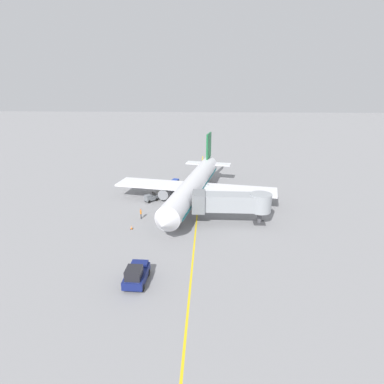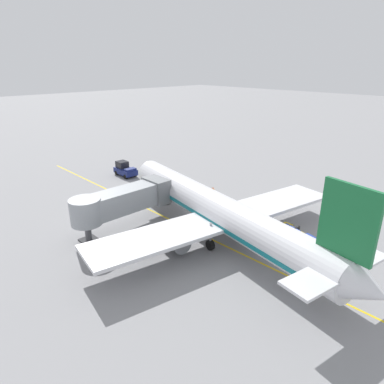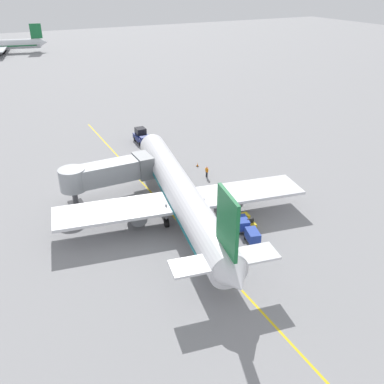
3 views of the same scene
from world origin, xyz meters
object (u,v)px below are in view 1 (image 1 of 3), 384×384
jet_bridge (231,202)px  baggage_cart_front (171,186)px  parked_airliner (194,185)px  baggage_tug_trailing (167,188)px  safety_cone_nose_left (132,227)px  baggage_cart_second_in_train (175,183)px  baggage_tug_lead (151,198)px  pushback_tractor (136,275)px  ground_crew_wing_walker (141,213)px

jet_bridge → baggage_cart_front: (11.17, -15.28, -2.50)m
parked_airliner → baggage_tug_trailing: bearing=-44.6°
parked_airliner → jet_bridge: 11.19m
baggage_tug_trailing → safety_cone_nose_left: size_ratio=4.39×
baggage_cart_front → baggage_cart_second_in_train: same height
parked_airliner → safety_cone_nose_left: bearing=54.6°
parked_airliner → baggage_cart_front: size_ratio=12.50×
jet_bridge → baggage_tug_trailing: 19.40m
baggage_cart_front → baggage_cart_second_in_train: 2.79m
baggage_tug_lead → baggage_tug_trailing: 6.50m
parked_airliner → jet_bridge: bearing=123.9°
parked_airliner → pushback_tractor: bearing=79.0°
parked_airliner → baggage_cart_second_in_train: bearing=-62.8°
ground_crew_wing_walker → baggage_cart_front: bearing=-103.0°
baggage_tug_trailing → safety_cone_nose_left: (3.09, 18.19, -0.42)m
jet_bridge → baggage_tug_trailing: (12.01, -14.99, -2.74)m
pushback_tractor → baggage_tug_trailing: bearing=-88.8°
baggage_tug_lead → safety_cone_nose_left: bearing=86.3°
baggage_cart_second_in_train → ground_crew_wing_walker: 17.56m
jet_bridge → pushback_tractor: jet_bridge is taller
baggage_tug_trailing → baggage_cart_second_in_train: baggage_tug_trailing is taller
jet_bridge → baggage_cart_front: bearing=-53.8°
baggage_cart_front → safety_cone_nose_left: size_ratio=5.05×
jet_bridge → baggage_cart_second_in_train: bearing=-59.3°
parked_airliner → baggage_cart_front: 8.08m
baggage_cart_front → ground_crew_wing_walker: bearing=77.0°
safety_cone_nose_left → pushback_tractor: bearing=105.5°
baggage_tug_trailing → baggage_tug_lead: bearing=69.2°
jet_bridge → safety_cone_nose_left: jet_bridge is taller
baggage_cart_front → baggage_cart_second_in_train: size_ratio=1.00×
baggage_tug_lead → jet_bridge: bearing=148.1°
baggage_cart_second_in_train → ground_crew_wing_walker: (3.76, 17.15, 0.00)m
baggage_tug_trailing → baggage_cart_second_in_train: bearing=-112.8°
baggage_cart_front → baggage_cart_second_in_train: (-0.45, -2.76, 0.00)m
ground_crew_wing_walker → pushback_tractor: bearing=100.1°
ground_crew_wing_walker → safety_cone_nose_left: (0.62, 4.08, -0.66)m
baggage_tug_trailing → safety_cone_nose_left: baggage_tug_trailing is taller
parked_airliner → baggage_cart_second_in_train: (4.49, -8.75, -2.24)m
baggage_tug_lead → baggage_cart_second_in_train: (-3.59, -9.12, 0.24)m
baggage_tug_lead → parked_airliner: bearing=-177.3°
parked_airliner → jet_bridge: parked_airliner is taller
baggage_cart_second_in_train → baggage_tug_lead: bearing=68.5°
baggage_tug_lead → safety_cone_nose_left: (0.78, 12.11, -0.42)m
parked_airliner → baggage_cart_front: parked_airliner is taller
baggage_cart_front → ground_crew_wing_walker: 14.77m
jet_bridge → ground_crew_wing_walker: 14.73m
baggage_tug_lead → safety_cone_nose_left: 12.14m
pushback_tractor → baggage_cart_front: 32.12m
pushback_tractor → baggage_tug_lead: pushback_tractor is taller
baggage_tug_lead → baggage_cart_front: bearing=-116.3°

